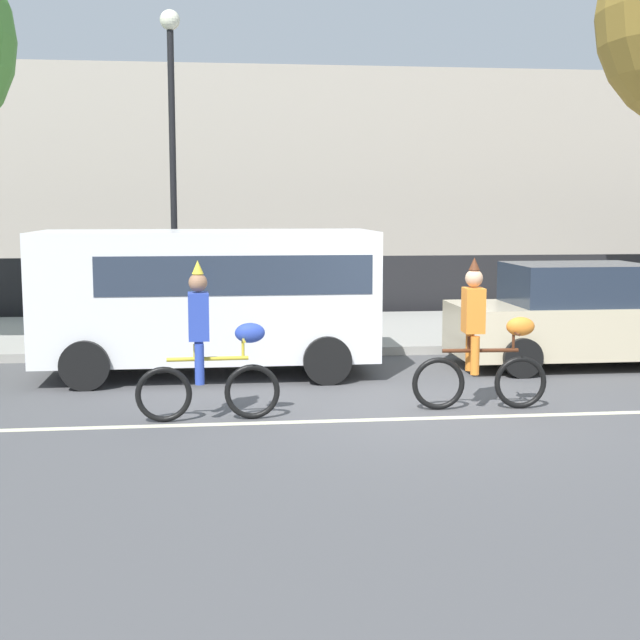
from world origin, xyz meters
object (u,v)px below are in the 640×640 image
(parade_cyclist_cobalt, at_px, (209,351))
(street_lamp_post, at_px, (172,126))
(parade_cyclist_orange, at_px, (482,343))
(parked_car_beige, at_px, (580,317))
(parked_van_white, at_px, (212,291))

(parade_cyclist_cobalt, bearing_deg, street_lamp_post, 96.04)
(parade_cyclist_orange, relative_size, parked_car_beige, 0.47)
(parade_cyclist_cobalt, xyz_separation_m, street_lamp_post, (-0.64, 6.08, 3.15))
(parade_cyclist_orange, xyz_separation_m, parked_van_white, (-3.35, 2.78, 0.44))
(parked_van_white, bearing_deg, street_lamp_post, 102.48)
(street_lamp_post, bearing_deg, parked_van_white, -77.52)
(parade_cyclist_orange, bearing_deg, parked_car_beige, 48.55)
(street_lamp_post, bearing_deg, parade_cyclist_orange, -55.50)
(parade_cyclist_cobalt, xyz_separation_m, parade_cyclist_orange, (3.40, 0.21, 0.00))
(parade_cyclist_cobalt, xyz_separation_m, parked_car_beige, (5.87, 3.00, -0.06))
(parked_car_beige, xyz_separation_m, street_lamp_post, (-6.51, 3.08, 3.21))
(parked_van_white, height_order, street_lamp_post, street_lamp_post)
(parade_cyclist_cobalt, distance_m, street_lamp_post, 6.88)
(street_lamp_post, bearing_deg, parade_cyclist_cobalt, -83.96)
(parked_van_white, bearing_deg, parade_cyclist_orange, -39.67)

